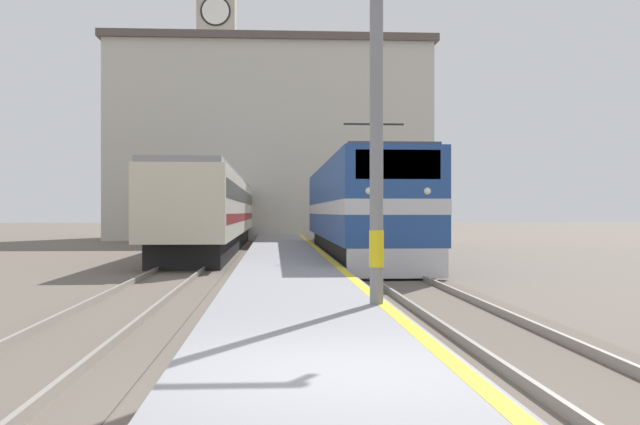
# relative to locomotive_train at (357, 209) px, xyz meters

# --- Properties ---
(ground_plane) EXTENTS (200.00, 200.00, 0.00)m
(ground_plane) POSITION_rel_locomotive_train_xyz_m (-2.91, 7.09, -2.00)
(ground_plane) COLOR #60564C
(platform) EXTENTS (2.95, 140.00, 0.39)m
(platform) POSITION_rel_locomotive_train_xyz_m (-2.90, 2.09, -1.80)
(platform) COLOR gray
(platform) RESTS_ON ground
(rail_track_near) EXTENTS (2.83, 140.00, 0.16)m
(rail_track_near) POSITION_rel_locomotive_train_xyz_m (0.00, 2.09, -1.97)
(rail_track_near) COLOR #60564C
(rail_track_near) RESTS_ON ground
(rail_track_far) EXTENTS (2.83, 140.00, 0.16)m
(rail_track_far) POSITION_rel_locomotive_train_xyz_m (-6.28, 2.09, -1.97)
(rail_track_far) COLOR #60564C
(rail_track_far) RESTS_ON ground
(locomotive_train) EXTENTS (2.92, 20.03, 4.88)m
(locomotive_train) POSITION_rel_locomotive_train_xyz_m (0.00, 0.00, 0.00)
(locomotive_train) COLOR black
(locomotive_train) RESTS_ON ground
(passenger_train) EXTENTS (2.92, 51.83, 3.61)m
(passenger_train) POSITION_rel_locomotive_train_xyz_m (-6.28, 18.86, -0.03)
(passenger_train) COLOR black
(passenger_train) RESTS_ON ground
(catenary_mast) EXTENTS (1.99, 0.24, 7.08)m
(catenary_mast) POSITION_rel_locomotive_train_xyz_m (-1.61, -17.88, 1.93)
(catenary_mast) COLOR gray
(catenary_mast) RESTS_ON platform
(clock_tower) EXTENTS (4.06, 4.06, 24.19)m
(clock_tower) POSITION_rel_locomotive_train_xyz_m (-8.31, 35.58, 10.80)
(clock_tower) COLOR #ADA393
(clock_tower) RESTS_ON ground
(station_building) EXTENTS (22.65, 7.99, 13.87)m
(station_building) POSITION_rel_locomotive_train_xyz_m (-3.62, 23.34, 4.97)
(station_building) COLOR beige
(station_building) RESTS_ON ground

